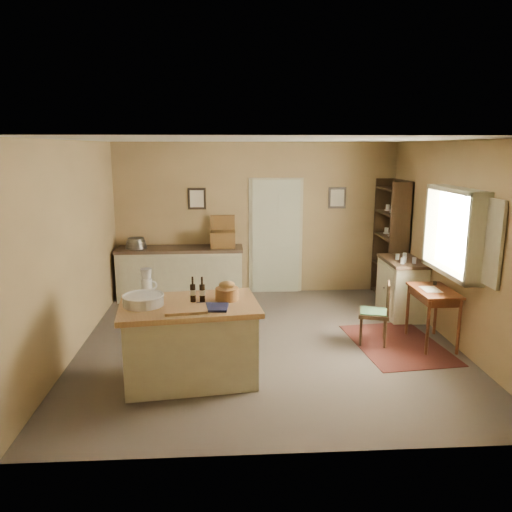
{
  "coord_description": "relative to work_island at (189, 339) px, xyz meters",
  "views": [
    {
      "loc": [
        -0.55,
        -6.35,
        2.61
      ],
      "look_at": [
        -0.14,
        0.31,
        1.15
      ],
      "focal_mm": 35.0,
      "sensor_mm": 36.0,
      "label": 1
    }
  ],
  "objects": [
    {
      "name": "ground",
      "position": [
        0.98,
        1.01,
        -0.48
      ],
      "size": [
        5.0,
        5.0,
        0.0
      ],
      "primitive_type": "plane",
      "color": "brown",
      "rests_on": "ground"
    },
    {
      "name": "wall_back",
      "position": [
        0.98,
        3.51,
        0.87
      ],
      "size": [
        5.0,
        0.1,
        2.7
      ],
      "primitive_type": "cube",
      "color": "#9B7D52",
      "rests_on": "ground"
    },
    {
      "name": "wall_front",
      "position": [
        0.98,
        -1.49,
        0.87
      ],
      "size": [
        5.0,
        0.1,
        2.7
      ],
      "primitive_type": "cube",
      "color": "#9B7D52",
      "rests_on": "ground"
    },
    {
      "name": "wall_left",
      "position": [
        -1.52,
        1.01,
        0.87
      ],
      "size": [
        0.1,
        5.0,
        2.7
      ],
      "primitive_type": "cube",
      "color": "#9B7D52",
      "rests_on": "ground"
    },
    {
      "name": "wall_right",
      "position": [
        3.48,
        1.01,
        0.87
      ],
      "size": [
        0.1,
        5.0,
        2.7
      ],
      "primitive_type": "cube",
      "color": "#9B7D52",
      "rests_on": "ground"
    },
    {
      "name": "ceiling",
      "position": [
        0.98,
        1.01,
        2.22
      ],
      "size": [
        5.0,
        5.0,
        0.0
      ],
      "primitive_type": "plane",
      "color": "silver",
      "rests_on": "wall_back"
    },
    {
      "name": "door",
      "position": [
        1.33,
        3.48,
        0.57
      ],
      "size": [
        0.97,
        0.06,
        2.11
      ],
      "primitive_type": "cube",
      "color": "#BABD9D",
      "rests_on": "ground"
    },
    {
      "name": "framed_prints",
      "position": [
        1.18,
        3.49,
        1.24
      ],
      "size": [
        2.82,
        0.02,
        0.38
      ],
      "color": "black",
      "rests_on": "ground"
    },
    {
      "name": "window",
      "position": [
        3.4,
        0.81,
        1.07
      ],
      "size": [
        0.25,
        1.99,
        1.12
      ],
      "color": "beige",
      "rests_on": "ground"
    },
    {
      "name": "work_island",
      "position": [
        0.0,
        0.0,
        0.0
      ],
      "size": [
        1.63,
        1.17,
        1.2
      ],
      "rotation": [
        0.0,
        0.0,
        0.12
      ],
      "color": "beige",
      "rests_on": "ground"
    },
    {
      "name": "sideboard",
      "position": [
        -0.36,
        3.21,
        -0.0
      ],
      "size": [
        2.18,
        0.62,
        1.18
      ],
      "color": "beige",
      "rests_on": "ground"
    },
    {
      "name": "rug",
      "position": [
        2.73,
        0.85,
        -0.48
      ],
      "size": [
        1.26,
        1.7,
        0.01
      ],
      "primitive_type": "cube",
      "rotation": [
        0.0,
        0.0,
        0.1
      ],
      "color": "#441B15",
      "rests_on": "ground"
    },
    {
      "name": "writing_desk",
      "position": [
        3.18,
        0.85,
        0.18
      ],
      "size": [
        0.49,
        0.79,
        0.82
      ],
      "color": "#3E1B0D",
      "rests_on": "ground"
    },
    {
      "name": "desk_chair",
      "position": [
        2.4,
        0.93,
        -0.06
      ],
      "size": [
        0.49,
        0.49,
        0.84
      ],
      "primitive_type": null,
      "rotation": [
        0.0,
        0.0,
        -0.29
      ],
      "color": "black",
      "rests_on": "ground"
    },
    {
      "name": "right_cabinet",
      "position": [
        3.18,
        2.06,
        -0.02
      ],
      "size": [
        0.54,
        0.97,
        0.99
      ],
      "color": "beige",
      "rests_on": "ground"
    },
    {
      "name": "shelving_unit",
      "position": [
        3.33,
        3.01,
        0.55
      ],
      "size": [
        0.35,
        0.93,
        2.07
      ],
      "color": "black",
      "rests_on": "ground"
    }
  ]
}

